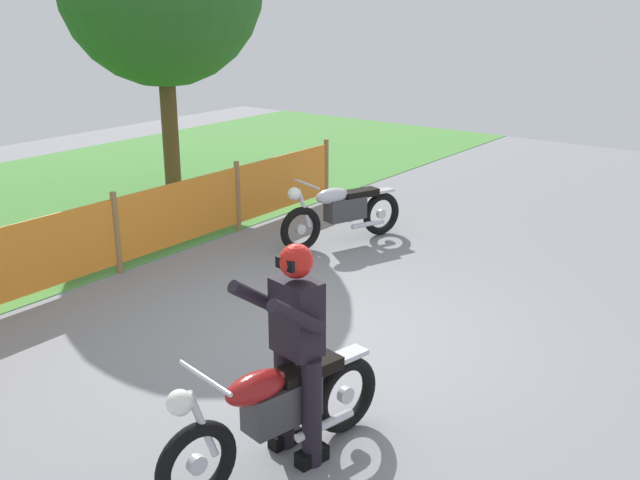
% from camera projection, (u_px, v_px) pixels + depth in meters
% --- Properties ---
extents(ground, '(24.00, 24.00, 0.02)m').
position_uv_depth(ground, '(314.00, 337.00, 7.58)').
color(ground, gray).
extents(barrier_fence, '(8.89, 0.08, 1.05)m').
position_uv_depth(barrier_fence, '(116.00, 232.00, 9.17)').
color(barrier_fence, olive).
rests_on(barrier_fence, ground).
extents(motorcycle_lead, '(2.00, 0.71, 0.96)m').
position_uv_depth(motorcycle_lead, '(276.00, 410.00, 5.36)').
color(motorcycle_lead, black).
rests_on(motorcycle_lead, ground).
extents(motorcycle_trailing, '(1.92, 0.88, 0.95)m').
position_uv_depth(motorcycle_trailing, '(342.00, 211.00, 10.33)').
color(motorcycle_trailing, black).
rests_on(motorcycle_trailing, ground).
extents(rider_lead, '(0.64, 0.63, 1.69)m').
position_uv_depth(rider_lead, '(295.00, 346.00, 5.34)').
color(rider_lead, black).
rests_on(rider_lead, ground).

